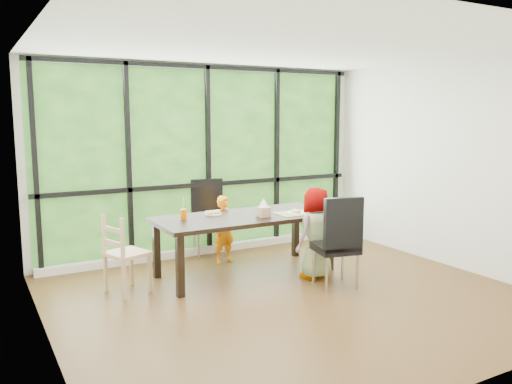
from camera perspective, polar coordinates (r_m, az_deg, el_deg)
ground at (r=5.87m, az=3.91°, el=-11.37°), size 5.00×5.00×0.00m
back_wall at (r=7.53m, az=-5.43°, el=3.54°), size 5.00×0.00×5.00m
foliage_backdrop at (r=7.51m, az=-5.37°, el=3.53°), size 4.80×0.02×2.65m
window_mullions at (r=7.48m, az=-5.24°, el=3.51°), size 4.80×0.06×2.65m
window_sill at (r=7.66m, az=-4.99°, el=-6.25°), size 4.80×0.12×0.10m
dining_table at (r=6.56m, az=-1.20°, el=-5.80°), size 2.31×1.16×0.75m
chair_window_leather at (r=7.38m, az=-5.14°, el=-2.91°), size 0.56×0.56×1.08m
chair_interior_leather at (r=6.12m, az=8.71°, el=-5.34°), size 0.55×0.55×1.08m
chair_end_beech at (r=6.04m, az=-13.96°, el=-6.55°), size 0.51×0.53×0.90m
child_toddler at (r=7.06m, az=-3.50°, el=-4.10°), size 0.36×0.26×0.92m
child_older at (r=6.40m, az=6.44°, el=-4.50°), size 0.62×0.48×1.12m
placemat at (r=6.62m, az=4.35°, el=-2.33°), size 0.49×0.36×0.01m
plate_far at (r=6.54m, az=-4.70°, el=-2.43°), size 0.21×0.21×0.01m
plate_near at (r=6.62m, az=4.42°, el=-2.30°), size 0.22×0.22×0.01m
orange_cup at (r=6.29m, az=-7.95°, el=-2.42°), size 0.08×0.08×0.12m
green_cup at (r=6.74m, az=6.97°, el=-1.61°), size 0.09×0.09×0.14m
white_mug at (r=7.04m, az=6.09°, el=-1.36°), size 0.09×0.09×0.09m
tissue_box at (r=6.39m, az=0.84°, el=-2.18°), size 0.14×0.14×0.12m
crepe_rolls_far at (r=6.54m, az=-4.70°, el=-2.21°), size 0.20×0.12×0.04m
crepe_rolls_near at (r=6.62m, az=4.42°, el=-2.08°), size 0.10×0.12×0.04m
straw_white at (r=6.28m, az=-7.97°, el=-1.52°), size 0.01×0.04×0.20m
straw_pink at (r=6.72m, az=6.99°, el=-0.70°), size 0.01×0.04×0.20m
tissue at (r=6.37m, az=0.84°, el=-1.17°), size 0.12×0.12×0.11m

